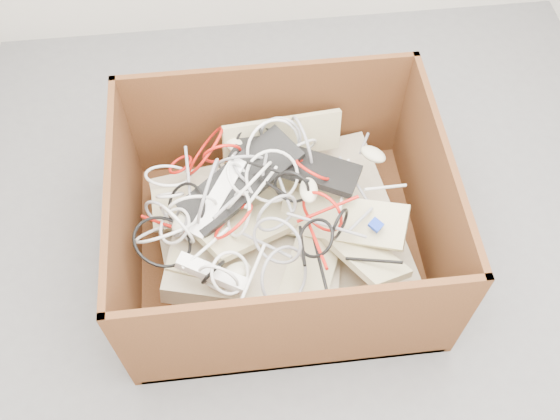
{
  "coord_description": "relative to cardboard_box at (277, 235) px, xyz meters",
  "views": [
    {
      "loc": [
        -0.32,
        -1.23,
        2.32
      ],
      "look_at": [
        -0.17,
        0.09,
        0.3
      ],
      "focal_mm": 40.74,
      "sensor_mm": 36.0,
      "label": 1
    }
  ],
  "objects": [
    {
      "name": "room_shell",
      "position": [
        0.19,
        -0.07,
        1.1
      ],
      "size": [
        3.04,
        3.04,
        2.5
      ],
      "color": "beige",
      "rests_on": "ground"
    },
    {
      "name": "cardboard_box",
      "position": [
        0.0,
        0.0,
        0.0
      ],
      "size": [
        1.19,
        1.0,
        0.61
      ],
      "color": "#3C230F",
      "rests_on": "ground"
    },
    {
      "name": "cable_tangle",
      "position": [
        -0.13,
        0.03,
        0.24
      ],
      "size": [
        1.09,
        0.84,
        0.41
      ],
      "color": "gray",
      "rests_on": "keyboard_pile"
    },
    {
      "name": "mice_scatter",
      "position": [
        0.01,
        -0.03,
        0.21
      ],
      "size": [
        0.88,
        0.77,
        0.21
      ],
      "color": "beige",
      "rests_on": "keyboard_pile"
    },
    {
      "name": "power_strip_left",
      "position": [
        -0.21,
        0.04,
        0.23
      ],
      "size": [
        0.24,
        0.31,
        0.14
      ],
      "primitive_type": "cube",
      "rotation": [
        0.14,
        -0.26,
        0.96
      ],
      "color": "white",
      "rests_on": "keyboard_pile"
    },
    {
      "name": "ground",
      "position": [
        0.19,
        -0.07,
        -0.15
      ],
      "size": [
        3.0,
        3.0,
        0.0
      ],
      "primitive_type": "plane",
      "color": "#565658",
      "rests_on": "ground"
    },
    {
      "name": "power_strip_right",
      "position": [
        -0.25,
        -0.25,
        0.2
      ],
      "size": [
        0.26,
        0.16,
        0.09
      ],
      "primitive_type": "cube",
      "rotation": [
        -0.1,
        0.17,
        -0.46
      ],
      "color": "white",
      "rests_on": "keyboard_pile"
    },
    {
      "name": "keyboard_pile",
      "position": [
        0.03,
        0.02,
        0.13
      ],
      "size": [
        0.98,
        0.9,
        0.34
      ],
      "color": "#BCB684",
      "rests_on": "cardboard_box"
    },
    {
      "name": "vga_plug",
      "position": [
        0.35,
        -0.13,
        0.22
      ],
      "size": [
        0.06,
        0.06,
        0.03
      ],
      "primitive_type": "cube",
      "rotation": [
        0.09,
        0.14,
        -0.84
      ],
      "color": "#0B29B3",
      "rests_on": "keyboard_pile"
    }
  ]
}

